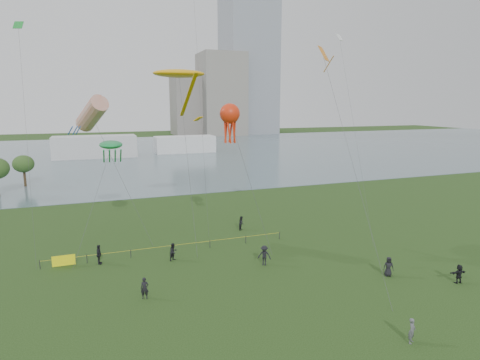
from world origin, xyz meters
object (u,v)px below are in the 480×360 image
object	(u,v)px
fence	(108,255)
kite_flyer	(412,331)
kite_stingray	(179,74)
kite_octopus	(230,115)

from	to	relation	value
fence	kite_flyer	xyz separation A→B (m)	(17.40, -20.60, 0.26)
kite_flyer	kite_stingray	world-z (taller)	kite_stingray
kite_flyer	kite_stingray	distance (m)	32.22
fence	kite_flyer	bearing A→B (deg)	-49.80
fence	kite_stingray	distance (m)	19.98
kite_stingray	kite_octopus	distance (m)	7.99
fence	kite_stingray	bearing A→B (deg)	31.71
kite_flyer	kite_stingray	xyz separation A→B (m)	(-8.95, 25.82, 17.07)
kite_flyer	kite_octopus	xyz separation A→B (m)	(-5.18, 20.13, 12.90)
kite_flyer	kite_octopus	size ratio (longest dim) A/B	0.11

